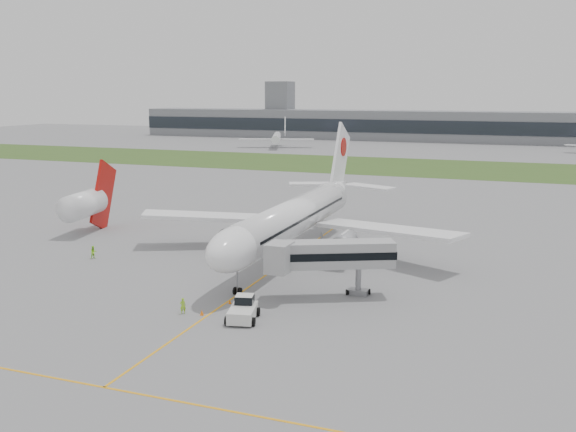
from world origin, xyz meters
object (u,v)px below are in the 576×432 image
(ground_crew_near, at_px, (183,306))
(neighbor_aircraft, at_px, (86,203))
(jet_bridge, at_px, (327,255))
(pushback_tug, at_px, (243,309))
(airliner, at_px, (296,216))

(ground_crew_near, distance_m, neighbor_aircraft, 45.39)
(jet_bridge, distance_m, ground_crew_near, 16.81)
(pushback_tug, relative_size, neighbor_aircraft, 0.32)
(airliner, xyz_separation_m, jet_bridge, (9.81, -17.15, -0.75))
(airliner, relative_size, jet_bridge, 3.96)
(airliner, height_order, jet_bridge, airliner)
(neighbor_aircraft, bearing_deg, jet_bridge, -30.94)
(pushback_tug, xyz_separation_m, jet_bridge, (5.89, 9.78, 3.85))
(pushback_tug, bearing_deg, neighbor_aircraft, 131.36)
(airliner, xyz_separation_m, neighbor_aircraft, (-37.19, 1.60, -0.77))
(ground_crew_near, bearing_deg, airliner, -130.40)
(jet_bridge, bearing_deg, ground_crew_near, -165.08)
(pushback_tug, height_order, ground_crew_near, pushback_tug)
(airliner, height_order, ground_crew_near, airliner)
(airliner, distance_m, jet_bridge, 19.77)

